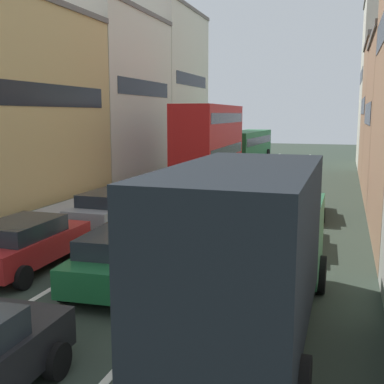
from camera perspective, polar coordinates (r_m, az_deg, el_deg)
The scene contains 14 objects.
sidewalk_left at distance 27.82m, azimuth -8.12°, elevation 0.11°, with size 2.60×64.00×0.14m, color #9D9D9D.
lane_stripe_left at distance 26.06m, azimuth 1.82°, elevation -0.57°, with size 0.16×60.00×0.01m, color silver.
lane_stripe_right at distance 25.35m, azimuth 9.23°, elevation -0.97°, with size 0.16×60.00×0.01m, color silver.
building_row_left at distance 32.01m, azimuth -15.43°, elevation 12.42°, with size 7.20×43.90×14.22m.
removalist_box_truck at distance 9.46m, azimuth 7.10°, elevation -6.07°, with size 2.72×7.71×3.58m.
sedan_centre_lane_second at distance 12.71m, azimuth -8.22°, elevation -7.59°, with size 2.30×4.41×1.49m.
wagon_left_lane_second at distance 14.65m, azimuth -19.32°, elevation -5.75°, with size 2.11×4.33×1.49m.
hatchback_centre_lane_third at distance 17.67m, azimuth -0.89°, elevation -2.70°, with size 2.18×4.36×1.49m.
sedan_left_lane_third at distance 19.07m, azimuth -9.70°, elevation -1.94°, with size 2.13×4.33×1.49m.
coupe_centre_lane_fourth at distance 22.63m, azimuth 4.12°, elevation -0.07°, with size 2.23×4.38×1.49m.
sedan_right_lane_behind_truck at distance 16.69m, azimuth 10.62°, elevation -3.57°, with size 2.19×4.37×1.49m.
wagon_right_lane_far at distance 21.77m, azimuth 12.88°, elevation -0.65°, with size 2.28×4.40×1.49m.
bus_mid_queue_primary at distance 32.21m, azimuth 2.18°, elevation 6.37°, with size 3.07×10.58×5.06m.
bus_far_queue_secondary at distance 45.30m, azimuth 6.55°, elevation 5.81°, with size 3.16×10.60×2.90m.
Camera 1 is at (5.36, -4.68, 4.47)m, focal length 44.57 mm.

